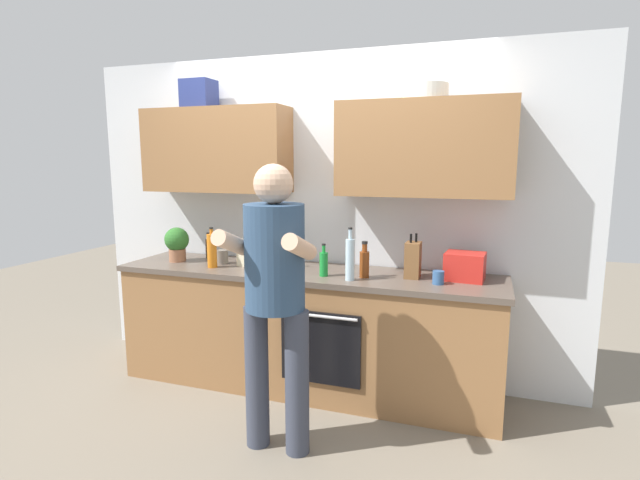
% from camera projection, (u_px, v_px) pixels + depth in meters
% --- Properties ---
extents(ground_plane, '(12.00, 12.00, 0.00)m').
position_uv_depth(ground_plane, '(305.00, 386.00, 3.70)').
color(ground_plane, '#756B5B').
extents(back_wall_unit, '(4.00, 0.38, 2.50)m').
position_uv_depth(back_wall_unit, '(317.00, 187.00, 3.72)').
color(back_wall_unit, silver).
rests_on(back_wall_unit, ground).
extents(counter, '(2.84, 0.67, 0.90)m').
position_uv_depth(counter, '(305.00, 329.00, 3.63)').
color(counter, olive).
rests_on(counter, ground).
extents(person_standing, '(0.49, 0.45, 1.68)m').
position_uv_depth(person_standing, '(275.00, 286.00, 2.74)').
color(person_standing, '#383D4C').
rests_on(person_standing, ground).
extents(bottle_vinegar, '(0.07, 0.07, 0.25)m').
position_uv_depth(bottle_vinegar, '(364.00, 263.00, 3.33)').
color(bottle_vinegar, brown).
rests_on(bottle_vinegar, counter).
extents(bottle_soy, '(0.05, 0.05, 0.21)m').
position_uv_depth(bottle_soy, '(209.00, 247.00, 4.02)').
color(bottle_soy, black).
rests_on(bottle_soy, counter).
extents(bottle_juice, '(0.07, 0.07, 0.31)m').
position_uv_depth(bottle_juice, '(212.00, 250.00, 3.64)').
color(bottle_juice, orange).
rests_on(bottle_juice, counter).
extents(bottle_oil, '(0.06, 0.06, 0.22)m').
position_uv_depth(bottle_oil, '(283.00, 256.00, 3.65)').
color(bottle_oil, olive).
rests_on(bottle_oil, counter).
extents(bottle_soda, '(0.06, 0.06, 0.23)m').
position_uv_depth(bottle_soda, '(324.00, 263.00, 3.38)').
color(bottle_soda, '#198C33').
rests_on(bottle_soda, counter).
extents(bottle_water, '(0.06, 0.06, 0.36)m').
position_uv_depth(bottle_water, '(350.00, 259.00, 3.25)').
color(bottle_water, silver).
rests_on(bottle_water, counter).
extents(cup_stoneware, '(0.09, 0.09, 0.11)m').
position_uv_depth(cup_stoneware, '(222.00, 257.00, 3.79)').
color(cup_stoneware, slate).
rests_on(cup_stoneware, counter).
extents(cup_tea, '(0.08, 0.08, 0.09)m').
position_uv_depth(cup_tea, '(438.00, 278.00, 3.16)').
color(cup_tea, '#33598C').
rests_on(cup_tea, counter).
extents(knife_block, '(0.10, 0.14, 0.31)m').
position_uv_depth(knife_block, '(413.00, 260.00, 3.32)').
color(knife_block, brown).
rests_on(knife_block, counter).
extents(potted_herb, '(0.19, 0.19, 0.27)m').
position_uv_depth(potted_herb, '(177.00, 242.00, 3.87)').
color(potted_herb, '#9E6647').
rests_on(potted_herb, counter).
extents(grocery_bag_crisps, '(0.27, 0.24, 0.19)m').
position_uv_depth(grocery_bag_crisps, '(465.00, 266.00, 3.27)').
color(grocery_bag_crisps, red).
rests_on(grocery_bag_crisps, counter).
extents(grocery_bag_rice, '(0.25, 0.18, 0.15)m').
position_uv_depth(grocery_bag_rice, '(255.00, 256.00, 3.70)').
color(grocery_bag_rice, beige).
rests_on(grocery_bag_rice, counter).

